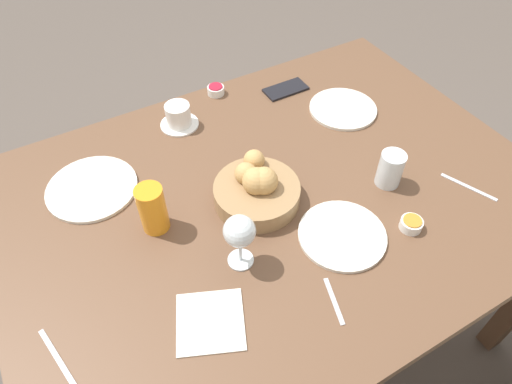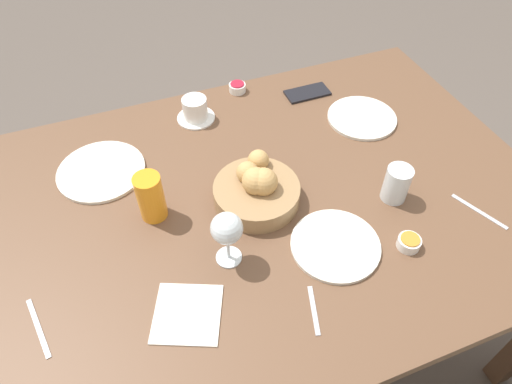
% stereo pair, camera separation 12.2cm
% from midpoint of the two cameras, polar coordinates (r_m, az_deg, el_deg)
% --- Properties ---
extents(ground_plane, '(10.00, 10.00, 0.00)m').
position_cam_midpoint_polar(ground_plane, '(1.89, -0.28, -15.74)').
color(ground_plane, '#564C44').
extents(dining_table, '(1.48, 1.09, 0.75)m').
position_cam_midpoint_polar(dining_table, '(1.32, -0.38, -2.65)').
color(dining_table, brown).
rests_on(dining_table, ground_plane).
extents(bread_basket, '(0.23, 0.23, 0.12)m').
position_cam_midpoint_polar(bread_basket, '(1.21, -2.84, 0.36)').
color(bread_basket, '#99754C').
rests_on(bread_basket, dining_table).
extents(plate_near_left, '(0.22, 0.22, 0.01)m').
position_cam_midpoint_polar(plate_near_left, '(1.54, 8.58, 10.15)').
color(plate_near_left, silver).
rests_on(plate_near_left, dining_table).
extents(plate_near_right, '(0.25, 0.25, 0.01)m').
position_cam_midpoint_polar(plate_near_right, '(1.36, -22.28, 0.31)').
color(plate_near_right, silver).
rests_on(plate_near_right, dining_table).
extents(plate_far_center, '(0.22, 0.22, 0.01)m').
position_cam_midpoint_polar(plate_far_center, '(1.17, 7.80, -5.54)').
color(plate_far_center, silver).
rests_on(plate_far_center, dining_table).
extents(juice_glass, '(0.07, 0.07, 0.14)m').
position_cam_midpoint_polar(juice_glass, '(1.17, -15.75, -2.21)').
color(juice_glass, orange).
rests_on(juice_glass, dining_table).
extents(water_tumbler, '(0.07, 0.07, 0.10)m').
position_cam_midpoint_polar(water_tumbler, '(1.28, 13.88, 2.65)').
color(water_tumbler, silver).
rests_on(water_tumbler, dining_table).
extents(wine_glass, '(0.08, 0.08, 0.16)m').
position_cam_midpoint_polar(wine_glass, '(1.03, -5.47, -5.28)').
color(wine_glass, silver).
rests_on(wine_glass, dining_table).
extents(coffee_cup, '(0.12, 0.12, 0.08)m').
position_cam_midpoint_polar(coffee_cup, '(1.48, -12.05, 9.12)').
color(coffee_cup, white).
rests_on(coffee_cup, dining_table).
extents(jam_bowl_berry, '(0.06, 0.06, 0.03)m').
position_cam_midpoint_polar(jam_bowl_berry, '(1.60, -7.28, 12.44)').
color(jam_bowl_berry, white).
rests_on(jam_bowl_berry, dining_table).
extents(jam_bowl_honey, '(0.06, 0.06, 0.03)m').
position_cam_midpoint_polar(jam_bowl_honey, '(1.21, 16.16, -4.03)').
color(jam_bowl_honey, white).
rests_on(jam_bowl_honey, dining_table).
extents(fork_silver, '(0.04, 0.16, 0.00)m').
position_cam_midpoint_polar(fork_silver, '(1.11, -26.68, -18.23)').
color(fork_silver, '#B7B7BC').
rests_on(fork_silver, dining_table).
extents(knife_silver, '(0.07, 0.15, 0.00)m').
position_cam_midpoint_polar(knife_silver, '(1.38, 22.80, 0.44)').
color(knife_silver, '#B7B7BC').
rests_on(knife_silver, dining_table).
extents(spoon_coffee, '(0.05, 0.12, 0.00)m').
position_cam_midpoint_polar(spoon_coffee, '(1.07, 6.43, -13.59)').
color(spoon_coffee, '#B7B7BC').
rests_on(spoon_coffee, dining_table).
extents(napkin, '(0.19, 0.19, 0.00)m').
position_cam_midpoint_polar(napkin, '(1.05, -9.19, -15.92)').
color(napkin, silver).
rests_on(napkin, dining_table).
extents(cell_phone, '(0.15, 0.07, 0.01)m').
position_cam_midpoint_polar(cell_phone, '(1.62, 1.53, 12.63)').
color(cell_phone, black).
rests_on(cell_phone, dining_table).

